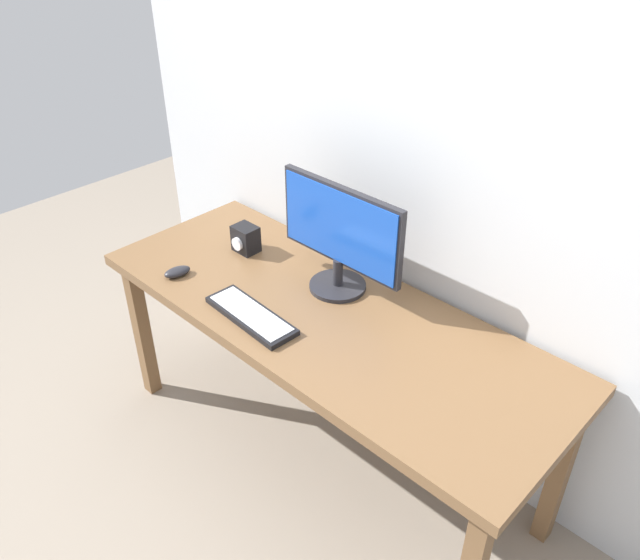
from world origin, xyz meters
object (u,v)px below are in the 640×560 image
(desk, at_px, (324,328))
(keyboard_primary, at_px, (251,315))
(audio_controller, at_px, (245,239))
(mouse, at_px, (177,272))
(monitor, at_px, (340,235))

(desk, distance_m, keyboard_primary, 0.26)
(audio_controller, bearing_deg, mouse, -98.84)
(mouse, bearing_deg, keyboard_primary, 13.72)
(monitor, relative_size, keyboard_primary, 1.41)
(monitor, bearing_deg, keyboard_primary, -104.06)
(mouse, relative_size, audio_controller, 0.94)
(keyboard_primary, height_order, mouse, mouse)
(keyboard_primary, height_order, audio_controller, audio_controller)
(monitor, xyz_separation_m, audio_controller, (-0.44, -0.07, -0.16))
(monitor, distance_m, audio_controller, 0.47)
(keyboard_primary, relative_size, mouse, 3.69)
(keyboard_primary, bearing_deg, monitor, 75.94)
(desk, height_order, audio_controller, audio_controller)
(mouse, bearing_deg, monitor, 48.16)
(monitor, xyz_separation_m, keyboard_primary, (-0.09, -0.35, -0.20))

